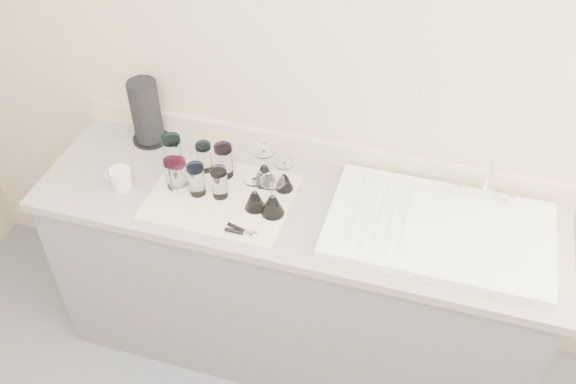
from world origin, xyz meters
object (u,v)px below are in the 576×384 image
(tumbler_blue, at_px, (196,179))
(goblet_front_right, at_px, (273,202))
(tumbler_cyan, at_px, (204,157))
(white_mug, at_px, (120,178))
(paper_towel_roll, at_px, (146,113))
(tumbler_extra, at_px, (179,175))
(goblet_front_left, at_px, (255,198))
(tumbler_magenta, at_px, (173,173))
(tumbler_teal, at_px, (173,153))
(tumbler_purple, at_px, (224,161))
(can_opener, at_px, (241,231))
(tumbler_lavender, at_px, (219,183))
(goblet_back_right, at_px, (284,180))
(goblet_back_left, at_px, (264,172))
(sink_unit, at_px, (440,229))

(tumbler_blue, relative_size, goblet_front_right, 0.83)
(tumbler_cyan, distance_m, white_mug, 0.34)
(tumbler_cyan, xyz_separation_m, paper_towel_roll, (-0.31, 0.13, 0.07))
(tumbler_extra, bearing_deg, goblet_front_left, -3.16)
(tumbler_extra, height_order, paper_towel_roll, paper_towel_roll)
(tumbler_magenta, distance_m, tumbler_blue, 0.10)
(tumbler_teal, distance_m, paper_towel_roll, 0.24)
(tumbler_magenta, distance_m, goblet_front_right, 0.42)
(goblet_front_right, distance_m, paper_towel_roll, 0.72)
(tumbler_purple, xyz_separation_m, can_opener, (0.17, -0.29, -0.07))
(tumbler_cyan, distance_m, goblet_front_right, 0.38)
(paper_towel_roll, bearing_deg, tumbler_extra, -45.71)
(goblet_front_right, relative_size, paper_towel_roll, 0.56)
(tumbler_cyan, bearing_deg, goblet_front_left, -30.05)
(tumbler_lavender, height_order, can_opener, tumbler_lavender)
(tumbler_magenta, bearing_deg, tumbler_blue, -5.77)
(goblet_back_right, relative_size, paper_towel_roll, 0.46)
(goblet_front_right, bearing_deg, white_mug, -177.95)
(tumbler_extra, xyz_separation_m, white_mug, (-0.23, -0.05, -0.04))
(goblet_back_left, bearing_deg, goblet_front_left, -85.91)
(tumbler_purple, relative_size, goblet_back_left, 0.88)
(can_opener, bearing_deg, tumbler_cyan, 131.44)
(tumbler_cyan, relative_size, goblet_back_left, 0.78)
(goblet_back_left, xyz_separation_m, goblet_front_left, (0.01, -0.15, -0.01))
(goblet_back_right, bearing_deg, paper_towel_roll, 167.47)
(sink_unit, bearing_deg, goblet_back_right, 174.32)
(goblet_front_left, bearing_deg, goblet_back_left, 94.09)
(goblet_front_right, bearing_deg, paper_towel_roll, 155.86)
(tumbler_extra, distance_m, goblet_back_right, 0.41)
(tumbler_cyan, relative_size, goblet_front_right, 0.78)
(tumbler_lavender, distance_m, white_mug, 0.40)
(tumbler_magenta, xyz_separation_m, can_opener, (0.34, -0.17, -0.06))
(sink_unit, xyz_separation_m, tumbler_lavender, (-0.84, -0.05, 0.06))
(sink_unit, xyz_separation_m, goblet_back_right, (-0.62, 0.06, 0.03))
(tumbler_purple, xyz_separation_m, tumbler_extra, (-0.14, -0.13, -0.00))
(goblet_back_left, bearing_deg, paper_towel_roll, 166.82)
(tumbler_purple, xyz_separation_m, white_mug, (-0.37, -0.18, -0.04))
(tumbler_lavender, xyz_separation_m, paper_towel_roll, (-0.42, 0.26, 0.07))
(sink_unit, relative_size, can_opener, 6.61)
(tumbler_blue, relative_size, goblet_back_left, 0.83)
(goblet_front_right, height_order, white_mug, goblet_front_right)
(sink_unit, distance_m, goblet_front_left, 0.70)
(tumbler_purple, distance_m, tumbler_blue, 0.15)
(goblet_back_left, bearing_deg, tumbler_cyan, 178.63)
(goblet_front_right, xyz_separation_m, white_mug, (-0.62, -0.02, -0.02))
(goblet_back_right, relative_size, goblet_front_right, 0.81)
(tumbler_purple, bearing_deg, tumbler_teal, -175.81)
(can_opener, bearing_deg, goblet_front_right, 59.58)
(tumbler_purple, relative_size, goblet_front_right, 0.89)
(goblet_front_right, height_order, can_opener, goblet_front_right)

